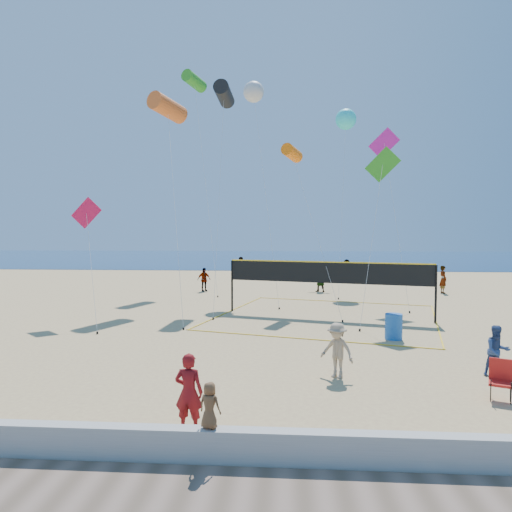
# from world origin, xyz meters

# --- Properties ---
(ground) EXTENTS (120.00, 120.00, 0.00)m
(ground) POSITION_xyz_m (0.00, 0.00, 0.00)
(ground) COLOR tan
(ground) RESTS_ON ground
(ocean) EXTENTS (140.00, 50.00, 0.03)m
(ocean) POSITION_xyz_m (0.00, 62.00, 0.01)
(ocean) COLOR navy
(ocean) RESTS_ON ground
(seawall) EXTENTS (32.00, 0.30, 0.60)m
(seawall) POSITION_xyz_m (0.00, -3.00, 0.30)
(seawall) COLOR #B0AFAB
(seawall) RESTS_ON ground
(woman) EXTENTS (0.63, 0.44, 1.62)m
(woman) POSITION_xyz_m (-1.34, -1.80, 0.81)
(woman) COLOR maroon
(woman) RESTS_ON ground
(toddler) EXTENTS (0.47, 0.38, 0.83)m
(toddler) POSITION_xyz_m (-0.70, -2.98, 1.02)
(toddler) COLOR brown
(toddler) RESTS_ON seawall
(bystander_a) EXTENTS (0.73, 0.58, 1.45)m
(bystander_a) POSITION_xyz_m (6.62, 2.34, 0.73)
(bystander_a) COLOR navy
(bystander_a) RESTS_ON ground
(bystander_b) EXTENTS (1.15, 1.04, 1.55)m
(bystander_b) POSITION_xyz_m (2.07, 1.92, 0.77)
(bystander_b) COLOR tan
(bystander_b) RESTS_ON ground
(far_person_0) EXTENTS (1.02, 0.85, 1.63)m
(far_person_0) POSITION_xyz_m (-5.10, 20.21, 0.81)
(far_person_0) COLOR gray
(far_person_0) RESTS_ON ground
(far_person_1) EXTENTS (1.65, 1.06, 1.70)m
(far_person_1) POSITION_xyz_m (2.93, 20.47, 0.85)
(far_person_1) COLOR gray
(far_person_1) RESTS_ON ground
(far_person_2) EXTENTS (0.52, 0.72, 1.85)m
(far_person_2) POSITION_xyz_m (11.08, 20.31, 0.92)
(far_person_2) COLOR gray
(far_person_2) RESTS_ON ground
(far_person_3) EXTENTS (0.96, 0.77, 1.89)m
(far_person_3) POSITION_xyz_m (-3.42, 29.41, 0.95)
(far_person_3) COLOR gray
(far_person_3) RESTS_ON ground
(far_person_4) EXTENTS (0.57, 0.99, 1.53)m
(far_person_4) POSITION_xyz_m (6.24, 32.47, 0.77)
(far_person_4) COLOR gray
(far_person_4) RESTS_ON ground
(camp_chair) EXTENTS (0.68, 0.79, 1.10)m
(camp_chair) POSITION_xyz_m (5.87, 0.44, 0.56)
(camp_chair) COLOR red
(camp_chair) RESTS_ON ground
(trash_barrel) EXTENTS (0.84, 0.84, 0.97)m
(trash_barrel) POSITION_xyz_m (4.73, 6.71, 0.49)
(trash_barrel) COLOR #1B5AB3
(trash_barrel) RESTS_ON ground
(volleyball_net) EXTENTS (12.22, 12.11, 2.69)m
(volleyball_net) POSITION_xyz_m (2.57, 11.23, 1.86)
(volleyball_net) COLOR black
(volleyball_net) RESTS_ON ground
(kite_0) EXTENTS (3.88, 9.88, 12.19)m
(kite_0) POSITION_xyz_m (-6.47, 16.22, 11.48)
(kite_0) COLOR #D95E23
(kite_0) RESTS_ON ground
(kite_1) EXTENTS (1.06, 8.25, 13.10)m
(kite_1) POSITION_xyz_m (-3.21, 17.14, 12.47)
(kite_1) COLOR black
(kite_1) RESTS_ON ground
(kite_2) EXTENTS (2.95, 5.71, 8.91)m
(kite_2) POSITION_xyz_m (0.90, 14.65, 8.44)
(kite_2) COLOR orange
(kite_2) RESTS_ON ground
(kite_3) EXTENTS (2.63, 3.43, 5.75)m
(kite_3) POSITION_xyz_m (-8.68, 9.86, 4.74)
(kite_3) COLOR #D11246
(kite_3) RESTS_ON ground
(kite_4) EXTENTS (2.17, 2.77, 7.99)m
(kite_4) POSITION_xyz_m (4.94, 10.40, 6.83)
(kite_4) COLOR green
(kite_4) RESTS_ON ground
(kite_5) EXTENTS (1.81, 4.44, 10.23)m
(kite_5) POSITION_xyz_m (6.35, 16.51, 8.89)
(kite_5) COLOR #D01AA3
(kite_5) RESTS_ON ground
(kite_6) EXTENTS (2.81, 8.39, 14.36)m
(kite_6) POSITION_xyz_m (-1.68, 20.68, 13.65)
(kite_6) COLOR silver
(kite_6) RESTS_ON ground
(kite_7) EXTENTS (2.04, 7.64, 13.23)m
(kite_7) POSITION_xyz_m (4.96, 23.80, 12.45)
(kite_7) COLOR #2FE3E8
(kite_7) RESTS_ON ground
(kite_8) EXTENTS (3.81, 8.58, 16.42)m
(kite_8) POSITION_xyz_m (-6.59, 24.69, 15.77)
(kite_8) COLOR green
(kite_8) RESTS_ON ground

